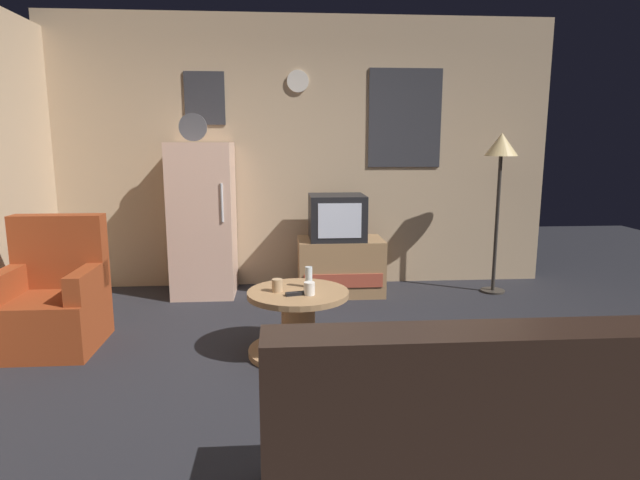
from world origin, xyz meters
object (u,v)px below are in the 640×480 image
wine_glass (309,277)px  couch (491,461)px  tv_stand (340,266)px  standing_lamp (501,157)px  mug_ceramic_tan (277,285)px  remote_control (296,294)px  crt_tv (337,217)px  fridge (203,219)px  coffee_table (298,322)px  mug_ceramic_white (309,289)px  armchair (53,302)px

wine_glass → couch: 2.04m
tv_stand → standing_lamp: size_ratio=0.53×
standing_lamp → wine_glass: standing_lamp is taller
wine_glass → couch: couch is taller
couch → mug_ceramic_tan: bearing=113.9°
mug_ceramic_tan → remote_control: size_ratio=0.60×
mug_ceramic_tan → wine_glass: bearing=24.6°
crt_tv → wine_glass: crt_tv is taller
fridge → coffee_table: size_ratio=2.46×
standing_lamp → mug_ceramic_tan: 2.75m
mug_ceramic_tan → coffee_table: bearing=1.7°
fridge → mug_ceramic_white: bearing=-61.1°
coffee_table → remote_control: 0.27m
coffee_table → mug_ceramic_tan: 0.31m
fridge → coffee_table: 1.91m
fridge → mug_ceramic_tan: bearing=-65.7°
mug_ceramic_tan → remote_control: mug_ceramic_tan is taller
tv_stand → standing_lamp: bearing=-2.6°
fridge → standing_lamp: (2.91, -0.16, 0.60)m
fridge → coffee_table: (0.88, -1.62, -0.52)m
crt_tv → standing_lamp: bearing=-2.5°
standing_lamp → mug_ceramic_white: (-1.96, -1.56, -0.85)m
wine_glass → mug_ceramic_white: bearing=-91.9°
fridge → wine_glass: fridge is taller
tv_stand → armchair: armchair is taller
fridge → remote_control: fridge is taller
remote_control → armchair: (-1.79, 0.40, -0.14)m
standing_lamp → armchair: size_ratio=1.66×
armchair → couch: 3.27m
standing_lamp → remote_control: bearing=-142.7°
mug_ceramic_white → mug_ceramic_tan: 0.24m
fridge → armchair: fridge is taller
remote_control → armchair: size_ratio=0.16×
crt_tv → wine_glass: 1.49m
mug_ceramic_white → remote_control: bearing=-179.4°
mug_ceramic_white → crt_tv: bearing=77.5°
remote_control → couch: bearing=-81.6°
fridge → crt_tv: 1.32m
tv_stand → crt_tv: size_ratio=1.56×
wine_glass → mug_ceramic_tan: bearing=-155.4°
armchair → coffee_table: bearing=-9.3°
couch → crt_tv: bearing=93.9°
crt_tv → armchair: size_ratio=0.56×
standing_lamp → coffee_table: standing_lamp is taller
mug_ceramic_white → couch: (0.59, -1.74, -0.20)m
fridge → remote_control: (0.86, -1.72, -0.28)m
armchair → fridge: bearing=54.9°
fridge → mug_ceramic_tan: fridge is taller
tv_stand → wine_glass: (-0.39, -1.43, 0.26)m
tv_stand → mug_ceramic_white: size_ratio=9.33×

